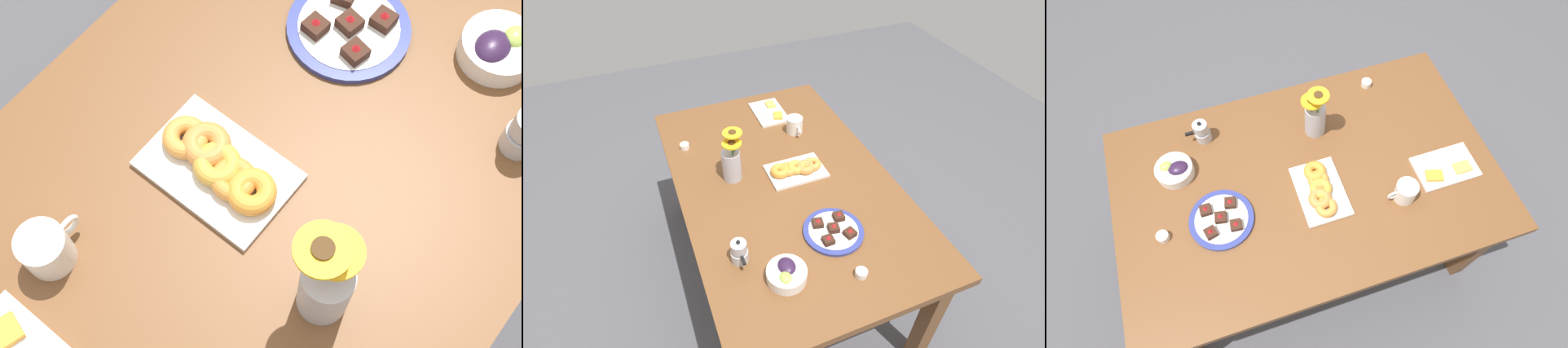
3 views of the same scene
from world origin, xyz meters
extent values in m
plane|color=#4C4C51|center=(0.00, 0.00, 0.00)|extent=(6.00, 6.00, 0.00)
cube|color=brown|center=(0.00, 0.00, 0.72)|extent=(1.60, 1.00, 0.04)
cube|color=brown|center=(-0.72, -0.42, 0.35)|extent=(0.07, 0.07, 0.70)
cube|color=brown|center=(0.72, -0.42, 0.35)|extent=(0.07, 0.07, 0.70)
cube|color=brown|center=(-0.72, 0.42, 0.35)|extent=(0.07, 0.07, 0.70)
cylinder|color=white|center=(-0.35, 0.20, 0.79)|extent=(0.09, 0.09, 0.09)
cylinder|color=brown|center=(-0.35, 0.20, 0.83)|extent=(0.08, 0.08, 0.00)
torus|color=white|center=(-0.29, 0.20, 0.79)|extent=(0.05, 0.01, 0.05)
cylinder|color=white|center=(0.52, -0.20, 0.77)|extent=(0.16, 0.16, 0.05)
ellipsoid|color=#2D1938|center=(0.50, -0.19, 0.79)|extent=(0.09, 0.07, 0.04)
ellipsoid|color=#9EC14C|center=(0.55, -0.21, 0.79)|extent=(0.05, 0.05, 0.04)
cube|color=white|center=(-0.57, 0.14, 0.75)|extent=(0.26, 0.17, 0.01)
cube|color=#EFB74C|center=(-0.63, 0.17, 0.76)|extent=(0.07, 0.05, 0.02)
cube|color=white|center=(-0.55, 0.12, 0.76)|extent=(0.09, 0.08, 0.01)
cube|color=orange|center=(-0.50, 0.17, 0.76)|extent=(0.08, 0.07, 0.02)
cube|color=white|center=(-0.03, 0.08, 0.75)|extent=(0.19, 0.28, 0.01)
torus|color=orange|center=(-0.04, -0.01, 0.77)|extent=(0.11, 0.11, 0.04)
torus|color=orange|center=(-0.04, 0.04, 0.77)|extent=(0.12, 0.12, 0.03)
torus|color=gold|center=(-0.03, 0.08, 0.77)|extent=(0.11, 0.11, 0.04)
torus|color=#D3813B|center=(-0.01, 0.12, 0.77)|extent=(0.11, 0.11, 0.04)
torus|color=#D78A3B|center=(-0.03, 0.16, 0.77)|extent=(0.09, 0.09, 0.03)
cylinder|color=white|center=(-0.43, -0.39, 0.75)|extent=(0.05, 0.05, 0.03)
cylinder|color=#C68923|center=(-0.43, -0.39, 0.76)|extent=(0.04, 0.04, 0.01)
cylinder|color=white|center=(0.61, 0.07, 0.75)|extent=(0.05, 0.05, 0.03)
cylinder|color=maroon|center=(0.61, 0.07, 0.76)|extent=(0.04, 0.04, 0.01)
cylinder|color=navy|center=(0.38, 0.07, 0.75)|extent=(0.26, 0.26, 0.01)
cylinder|color=white|center=(0.38, 0.07, 0.75)|extent=(0.21, 0.21, 0.01)
cube|color=#381E14|center=(0.33, 0.12, 0.77)|extent=(0.05, 0.05, 0.02)
cone|color=red|center=(0.33, 0.12, 0.79)|extent=(0.02, 0.02, 0.01)
cube|color=#381E14|center=(0.43, 0.12, 0.77)|extent=(0.05, 0.05, 0.02)
cone|color=red|center=(0.43, 0.12, 0.79)|extent=(0.02, 0.02, 0.01)
cube|color=#381E14|center=(0.33, 0.02, 0.77)|extent=(0.05, 0.05, 0.02)
cone|color=red|center=(0.33, 0.02, 0.79)|extent=(0.02, 0.02, 0.01)
cube|color=#381E14|center=(0.43, 0.02, 0.77)|extent=(0.04, 0.04, 0.02)
cone|color=red|center=(0.43, 0.02, 0.79)|extent=(0.02, 0.02, 0.01)
cube|color=#381E14|center=(0.38, 0.07, 0.77)|extent=(0.05, 0.05, 0.02)
cone|color=red|center=(0.38, 0.07, 0.79)|extent=(0.02, 0.02, 0.01)
cylinder|color=#B2B2BC|center=(-0.11, -0.22, 0.82)|extent=(0.09, 0.09, 0.16)
cylinder|color=#3D702D|center=(-0.11, -0.20, 0.95)|extent=(0.01, 0.01, 0.10)
cylinder|color=yellow|center=(-0.11, -0.20, 1.00)|extent=(0.09, 0.09, 0.01)
cylinder|color=#472D14|center=(-0.11, -0.20, 1.01)|extent=(0.04, 0.04, 0.01)
cylinder|color=#3D702D|center=(-0.09, -0.22, 0.93)|extent=(0.01, 0.01, 0.06)
cylinder|color=yellow|center=(-0.09, -0.22, 0.96)|extent=(0.09, 0.09, 0.01)
cylinder|color=#472D14|center=(-0.09, -0.22, 0.97)|extent=(0.04, 0.04, 0.01)
cylinder|color=#B7B7BC|center=(0.37, -0.34, 0.77)|extent=(0.07, 0.07, 0.05)
cylinder|color=#B7B7BC|center=(0.37, -0.34, 0.79)|extent=(0.05, 0.05, 0.01)
cylinder|color=#B7B7BC|center=(0.37, -0.34, 0.82)|extent=(0.06, 0.06, 0.04)
sphere|color=black|center=(0.37, -0.34, 0.85)|extent=(0.02, 0.02, 0.02)
cube|color=black|center=(0.42, -0.34, 0.80)|extent=(0.04, 0.01, 0.01)
camera|label=1|loc=(-0.42, -0.34, 2.00)|focal=50.00mm
camera|label=2|loc=(1.34, -0.54, 2.07)|focal=28.00mm
camera|label=3|loc=(0.25, 0.76, 2.25)|focal=28.00mm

